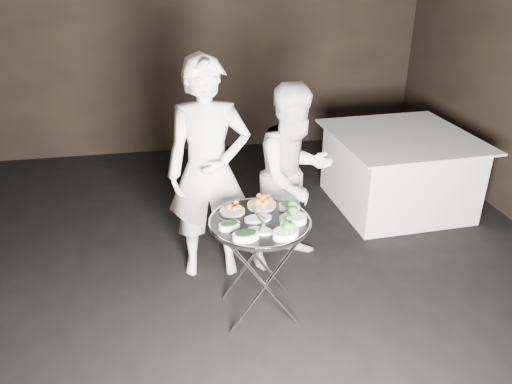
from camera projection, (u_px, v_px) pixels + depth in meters
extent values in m
cube|color=black|center=(236.00, 309.00, 3.92)|extent=(6.00, 7.00, 0.05)
cube|color=black|center=(193.00, 37.00, 6.36)|extent=(6.00, 0.05, 3.00)
cylinder|color=silver|center=(265.00, 286.00, 3.52)|extent=(0.53, 0.02, 0.78)
cylinder|color=silver|center=(265.00, 286.00, 3.52)|extent=(0.53, 0.02, 0.78)
cylinder|color=silver|center=(255.00, 254.00, 3.88)|extent=(0.53, 0.02, 0.78)
cylinder|color=silver|center=(255.00, 254.00, 3.88)|extent=(0.53, 0.02, 0.78)
cylinder|color=silver|center=(229.00, 230.00, 3.50)|extent=(0.02, 0.45, 0.02)
cylinder|color=silver|center=(291.00, 224.00, 3.58)|extent=(0.02, 0.45, 0.02)
cylinder|color=black|center=(260.00, 223.00, 3.52)|extent=(0.71, 0.71, 0.03)
torus|color=silver|center=(260.00, 221.00, 3.52)|extent=(0.73, 0.73, 0.02)
cylinder|color=beige|center=(232.00, 211.00, 3.63)|extent=(0.18, 0.18, 0.02)
cylinder|color=beige|center=(262.00, 205.00, 3.71)|extent=(0.22, 0.22, 0.02)
cylinder|color=silver|center=(287.00, 207.00, 3.67)|extent=(0.12, 0.12, 0.04)
cylinder|color=silver|center=(231.00, 207.00, 3.61)|extent=(0.12, 0.13, 0.01)
cylinder|color=silver|center=(261.00, 201.00, 3.69)|extent=(0.05, 0.17, 0.01)
cylinder|color=silver|center=(287.00, 204.00, 3.65)|extent=(0.07, 0.17, 0.01)
cylinder|color=silver|center=(230.00, 222.00, 3.42)|extent=(0.16, 0.09, 0.01)
cylinder|color=silver|center=(292.00, 216.00, 3.49)|extent=(0.10, 0.15, 0.01)
cylinder|color=silver|center=(260.00, 215.00, 3.51)|extent=(0.08, 0.16, 0.01)
imported|color=silver|center=(209.00, 171.00, 3.98)|extent=(0.71, 0.49, 1.84)
imported|color=silver|center=(294.00, 177.00, 4.18)|extent=(0.96, 0.87, 1.60)
cube|color=white|center=(398.00, 172.00, 5.30)|extent=(1.25, 1.25, 0.78)
cube|color=white|center=(403.00, 136.00, 5.12)|extent=(1.40, 1.40, 0.02)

